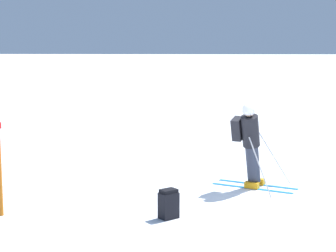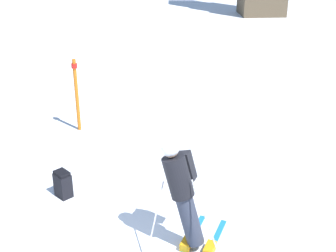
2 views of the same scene
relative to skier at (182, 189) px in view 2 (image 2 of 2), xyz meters
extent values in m
cube|color=#1E7AC6|center=(0.07, -0.06, -0.99)|extent=(0.79, 1.58, 0.01)
cube|color=#1E7AC6|center=(0.40, -0.21, -0.99)|extent=(0.79, 1.58, 0.01)
cube|color=orange|center=(0.07, -0.06, -0.92)|extent=(0.24, 0.31, 0.12)
cube|color=orange|center=(0.40, -0.21, -0.92)|extent=(0.24, 0.31, 0.12)
cylinder|color=#2D3342|center=(0.11, -0.08, -0.48)|extent=(0.53, 0.43, 0.84)
cylinder|color=black|center=(-0.06, 0.00, 0.21)|extent=(0.59, 0.52, 0.69)
sphere|color=tan|center=(-0.17, 0.05, 0.62)|extent=(0.35, 0.32, 0.28)
sphere|color=silver|center=(-0.17, 0.05, 0.65)|extent=(0.40, 0.37, 0.32)
cube|color=black|center=(0.04, 0.24, 0.24)|extent=(0.43, 0.33, 0.50)
cylinder|color=#B7B7BC|center=(-0.42, -0.17, -0.44)|extent=(0.33, 0.45, 1.12)
cylinder|color=#B7B7BC|center=(0.35, -0.52, -0.38)|extent=(0.49, 0.79, 1.24)
cube|color=black|center=(-1.97, 1.50, -0.77)|extent=(0.36, 0.37, 0.44)
cube|color=black|center=(-1.97, 1.50, -0.52)|extent=(0.32, 0.33, 0.06)
cylinder|color=orange|center=(-1.99, 4.36, -0.14)|extent=(0.08, 0.08, 1.70)
cylinder|color=red|center=(-1.99, 4.36, 0.56)|extent=(0.13, 0.13, 0.10)
camera|label=1|loc=(-11.05, 0.96, 1.91)|focal=60.00mm
camera|label=2|loc=(-0.60, -5.73, 3.59)|focal=50.00mm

